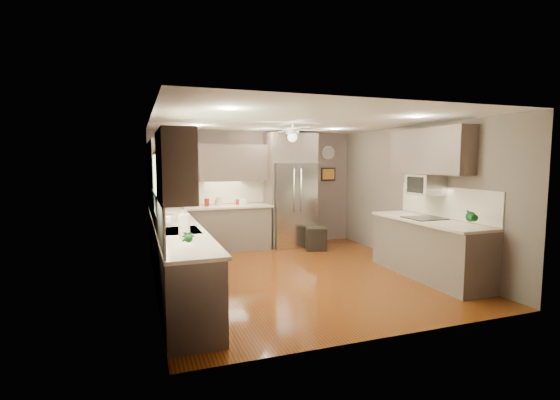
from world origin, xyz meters
TOP-DOWN VIEW (x-y plane):
  - floor at (0.00, 0.00)m, footprint 5.00×5.00m
  - ceiling at (0.00, 0.00)m, footprint 5.00×5.00m
  - wall_back at (0.00, 2.50)m, footprint 4.50×0.00m
  - wall_front at (0.00, -2.50)m, footprint 4.50×0.00m
  - wall_left at (-2.25, 0.00)m, footprint 0.00×5.00m
  - wall_right at (2.25, 0.00)m, footprint 0.00×5.00m
  - canister_a at (-1.13, 2.19)m, footprint 0.13×0.13m
  - canister_b at (-0.93, 2.21)m, footprint 0.08×0.08m
  - canister_c at (-0.87, 2.20)m, footprint 0.13×0.13m
  - canister_d at (-0.48, 2.23)m, footprint 0.10×0.10m
  - soap_bottle at (-2.07, -0.05)m, footprint 0.09×0.09m
  - potted_plant_left at (-1.97, -1.75)m, footprint 0.16×0.12m
  - potted_plant_right at (1.92, -1.67)m, footprint 0.22×0.20m
  - bowl at (-0.37, 2.20)m, footprint 0.21×0.21m
  - left_run at (-1.95, 0.15)m, footprint 0.65×4.70m
  - back_run at (-0.72, 2.20)m, footprint 1.85×0.65m
  - uppers at (-0.74, 0.71)m, footprint 4.50×4.70m
  - window at (-2.22, -0.50)m, footprint 0.05×1.12m
  - sink at (-1.93, -0.50)m, footprint 0.50×0.70m
  - refrigerator at (0.70, 2.16)m, footprint 1.06×0.75m
  - right_run at (1.93, -0.80)m, footprint 0.70×2.20m
  - microwave at (2.03, -0.55)m, footprint 0.43×0.55m
  - ceiling_fan at (-0.00, 0.30)m, footprint 1.18×1.18m
  - recessed_lights at (-0.04, 0.40)m, footprint 2.84×3.14m
  - wall_clock at (1.75, 2.48)m, footprint 0.30×0.03m
  - framed_print at (1.75, 2.48)m, footprint 0.36×0.03m
  - stool at (1.05, 1.61)m, footprint 0.51×0.51m
  - paper_towel at (-1.95, -1.11)m, footprint 0.13×0.13m

SIDE VIEW (x-z plane):
  - floor at x=0.00m, z-range 0.00..0.00m
  - stool at x=1.05m, z-range 0.00..0.48m
  - left_run at x=-1.95m, z-range -0.24..1.21m
  - back_run at x=-0.72m, z-range -0.24..1.21m
  - right_run at x=1.93m, z-range -0.24..1.21m
  - sink at x=-1.93m, z-range 0.75..1.07m
  - bowl at x=-0.37m, z-range 0.94..0.99m
  - canister_d at x=-0.48m, z-range 0.94..1.06m
  - canister_b at x=-0.93m, z-range 0.95..1.07m
  - canister_a at x=-1.13m, z-range 0.94..1.10m
  - canister_c at x=-0.87m, z-range 0.93..1.13m
  - soap_bottle at x=-2.07m, z-range 0.94..1.13m
  - potted_plant_left at x=-1.97m, z-range 0.94..1.21m
  - paper_towel at x=-1.95m, z-range 0.91..1.25m
  - potted_plant_right at x=1.92m, z-range 0.94..1.27m
  - refrigerator at x=0.70m, z-range -0.04..2.41m
  - wall_back at x=0.00m, z-range -1.00..3.50m
  - wall_front at x=0.00m, z-range -1.00..3.50m
  - wall_left at x=-2.25m, z-range -1.25..3.75m
  - wall_right at x=2.25m, z-range -1.25..3.75m
  - microwave at x=2.03m, z-range 1.31..1.65m
  - framed_print at x=1.75m, z-range 1.40..1.70m
  - window at x=-2.22m, z-range 1.09..2.01m
  - uppers at x=-0.74m, z-range 1.39..2.35m
  - wall_clock at x=1.75m, z-range 1.90..2.20m
  - ceiling_fan at x=0.00m, z-range 2.17..2.49m
  - recessed_lights at x=-0.04m, z-range 2.49..2.50m
  - ceiling at x=0.00m, z-range 2.50..2.50m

